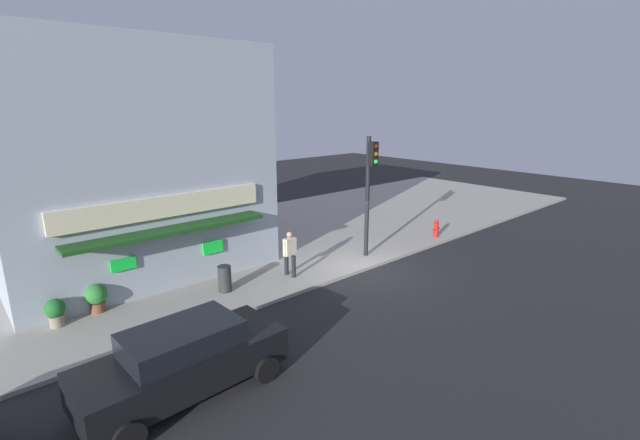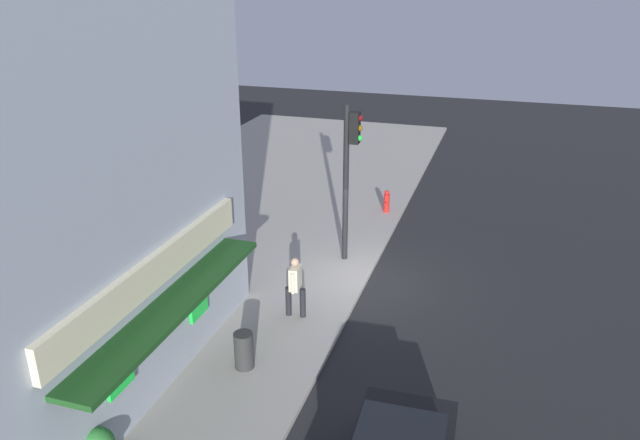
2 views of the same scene
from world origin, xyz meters
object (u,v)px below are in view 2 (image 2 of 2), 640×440
Objects in this scene: fire_hydrant at (387,201)px; trash_can at (244,350)px; pedestrian at (295,284)px; traffic_light at (350,164)px.

trash_can reaches higher than fire_hydrant.
trash_can is (-10.83, 1.11, 0.03)m from fire_hydrant.
pedestrian reaches higher than trash_can.
pedestrian is (2.54, -0.37, 0.50)m from trash_can.
pedestrian is at bearing -8.30° from trash_can.
fire_hydrant is at bearing -5.85° from trash_can.
traffic_light reaches higher than pedestrian.
trash_can is 2.61m from pedestrian.
traffic_light is at bearing -7.03° from trash_can.
pedestrian is at bearing 174.90° from fire_hydrant.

